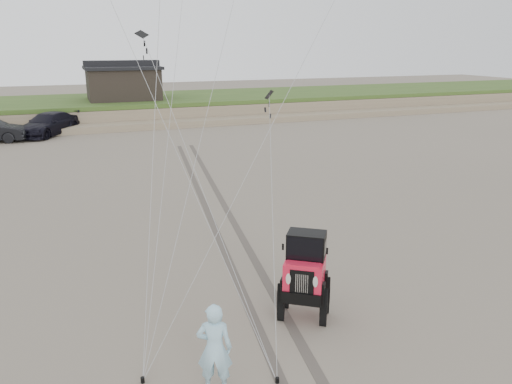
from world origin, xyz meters
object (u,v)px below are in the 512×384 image
(jeep, at_px, (304,285))
(man, at_px, (215,349))
(truck_c, at_px, (48,124))
(cabin, at_px, (123,82))

(jeep, distance_m, man, 3.33)
(man, bearing_deg, jeep, -125.29)
(truck_c, relative_size, jeep, 1.21)
(truck_c, bearing_deg, jeep, -44.08)
(truck_c, distance_m, jeep, 30.26)
(cabin, height_order, man, cabin)
(cabin, bearing_deg, jeep, -90.33)
(cabin, bearing_deg, man, -94.49)
(cabin, bearing_deg, truck_c, -133.36)
(truck_c, bearing_deg, cabin, 80.95)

